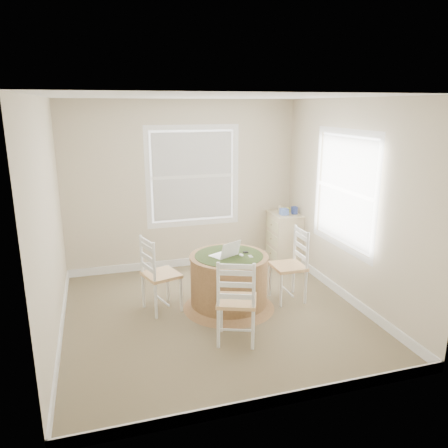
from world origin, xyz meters
name	(u,v)px	position (x,y,z in m)	size (l,w,h in m)	color
room	(224,209)	(0.17, 0.16, 1.30)	(3.64, 3.64, 2.64)	#75664A
round_table	(229,279)	(0.23, 0.16, 0.39)	(1.17, 1.17, 0.71)	#986E44
chair_left	(161,274)	(-0.59, 0.34, 0.47)	(0.42, 0.40, 0.95)	white
chair_near	(237,300)	(0.07, -0.64, 0.47)	(0.42, 0.40, 0.95)	white
chair_right	(288,266)	(1.04, 0.15, 0.47)	(0.42, 0.40, 0.95)	white
laptop	(225,254)	(0.18, 0.15, 0.73)	(0.40, 0.38, 0.22)	white
mouse	(241,255)	(0.37, 0.10, 0.71)	(0.06, 0.09, 0.03)	white
phone	(251,257)	(0.47, 0.03, 0.70)	(0.04, 0.09, 0.02)	#B7BABF
keys	(246,253)	(0.46, 0.19, 0.71)	(0.06, 0.05, 0.03)	black
corner_chest	(284,237)	(1.60, 1.52, 0.42)	(0.49, 0.64, 0.83)	beige
tissue_box	(284,212)	(1.53, 1.40, 0.88)	(0.12, 0.12, 0.10)	#5A7ACF
box_yellow	(285,210)	(1.63, 1.59, 0.86)	(0.15, 0.10, 0.06)	#DDDD4E
box_blue	(295,210)	(1.72, 1.40, 0.89)	(0.08, 0.08, 0.12)	#304290
cup_cream	(280,208)	(1.57, 1.65, 0.88)	(0.07, 0.07, 0.09)	beige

